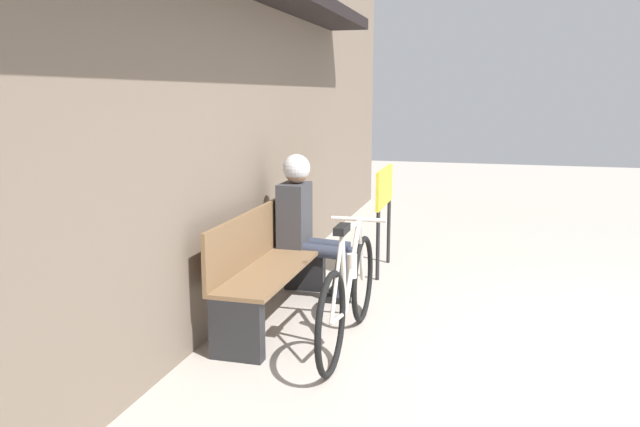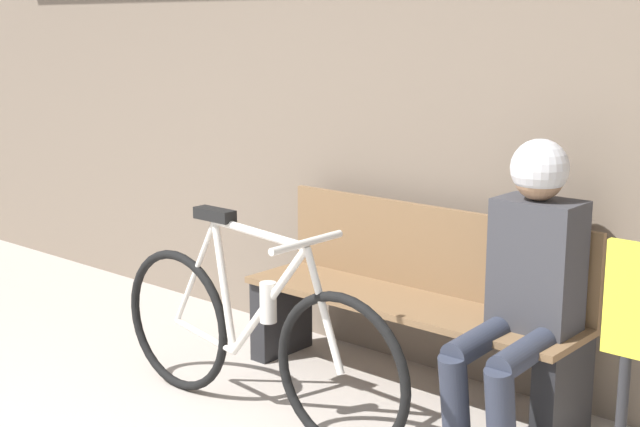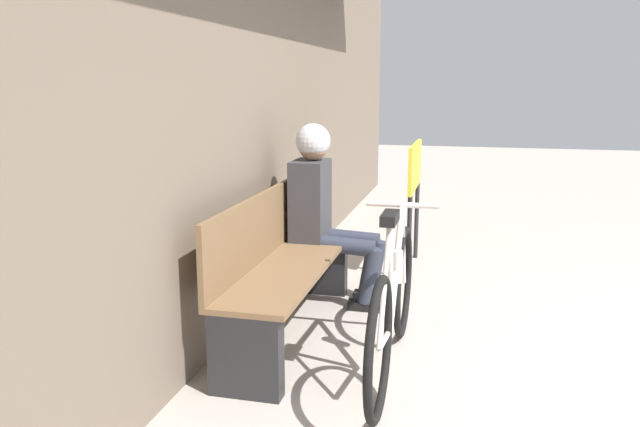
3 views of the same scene
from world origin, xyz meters
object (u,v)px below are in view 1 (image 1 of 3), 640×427
(bicycle, at_px, (349,294))
(person_seated, at_px, (305,216))
(park_bench_near, at_px, (269,269))
(signboard, at_px, (384,195))

(bicycle, bearing_deg, person_seated, 32.08)
(park_bench_near, distance_m, signboard, 1.71)
(bicycle, relative_size, person_seated, 1.34)
(person_seated, bearing_deg, bicycle, -147.92)
(park_bench_near, height_order, person_seated, person_seated)
(park_bench_near, height_order, signboard, signboard)
(signboard, bearing_deg, person_seated, 151.18)
(park_bench_near, relative_size, person_seated, 1.35)
(signboard, bearing_deg, park_bench_near, 158.02)
(bicycle, bearing_deg, park_bench_near, 64.69)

